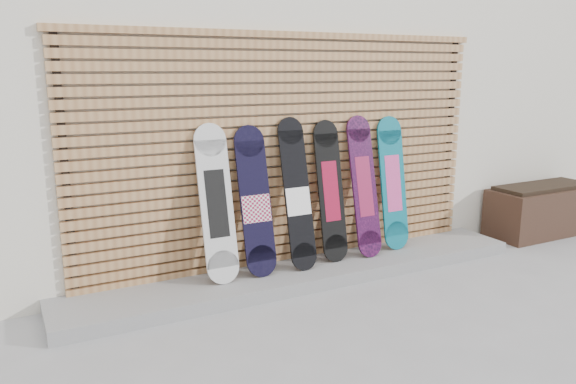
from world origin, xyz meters
The scene contains 11 objects.
ground centered at (0.00, 0.00, 0.00)m, with size 80.00×80.00×0.00m, color gray.
building centered at (0.50, 3.50, 1.80)m, with size 12.00×5.00×3.60m, color silver.
concrete_step centered at (-0.15, 0.68, 0.06)m, with size 4.60×0.70×0.12m, color gray.
slat_wall centered at (-0.15, 0.97, 1.21)m, with size 4.26×0.08×2.29m.
planter_box centered at (3.10, 0.67, 0.30)m, with size 1.36×0.57×0.61m.
snowboard_0 centered at (-0.98, 0.78, 0.81)m, with size 0.30×0.33×1.39m.
snowboard_1 centered at (-0.61, 0.78, 0.78)m, with size 0.29×0.33×1.35m.
snowboard_2 centered at (-0.19, 0.76, 0.81)m, with size 0.26×0.36×1.41m.
snowboard_3 centered at (0.20, 0.80, 0.80)m, with size 0.27×0.30×1.36m.
snowboard_4 centered at (0.58, 0.77, 0.81)m, with size 0.27×0.34×1.39m.
snowboard_5 centered at (0.96, 0.81, 0.80)m, with size 0.30×0.27×1.37m.
Camera 1 is at (-2.62, -3.73, 1.97)m, focal length 35.00 mm.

